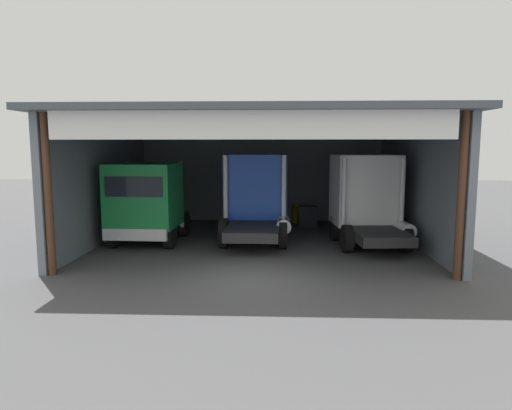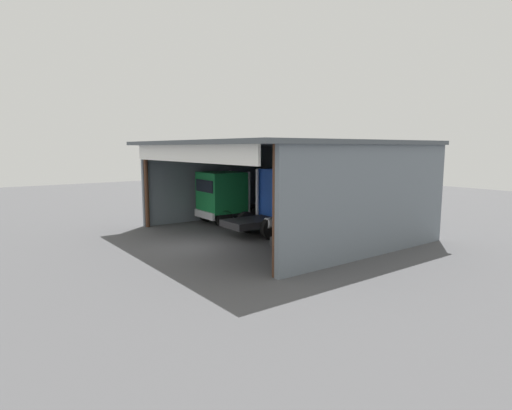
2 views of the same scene
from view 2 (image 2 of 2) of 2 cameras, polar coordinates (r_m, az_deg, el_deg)
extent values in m
plane|color=#4C4C4F|center=(20.25, -8.63, -5.66)|extent=(80.00, 80.00, 0.00)
cube|color=slate|center=(26.60, 12.21, 2.80)|extent=(12.59, 0.24, 4.87)
cube|color=slate|center=(27.93, -5.07, 3.19)|extent=(0.24, 10.78, 4.87)
cube|color=slate|center=(18.48, 15.88, 0.49)|extent=(0.24, 10.78, 4.87)
cube|color=#474E55|center=(22.48, 2.57, 8.53)|extent=(13.19, 11.52, 0.20)
cylinder|color=#4C2D1E|center=(25.36, -14.90, 2.47)|extent=(0.24, 0.24, 4.87)
cylinder|color=#4C2D1E|center=(14.90, 2.71, -0.95)|extent=(0.24, 0.24, 4.87)
cube|color=white|center=(19.56, -9.69, 7.20)|extent=(11.33, 0.12, 0.90)
cube|color=#197F3D|center=(25.80, -4.80, 1.83)|extent=(2.60, 2.42, 2.46)
cube|color=black|center=(25.19, -7.15, 2.63)|extent=(2.14, 0.14, 0.74)
cube|color=silver|center=(25.40, -7.14, -1.33)|extent=(2.40, 0.25, 0.44)
cube|color=#232326|center=(26.92, -1.35, -0.68)|extent=(2.01, 3.43, 0.36)
cylinder|color=silver|center=(25.54, -0.97, 1.55)|extent=(0.18, 0.18, 2.75)
cylinder|color=silver|center=(27.44, -3.59, 1.98)|extent=(0.18, 0.18, 2.75)
cylinder|color=silver|center=(27.70, -3.16, -0.20)|extent=(0.60, 1.22, 0.56)
cylinder|color=black|center=(24.82, -4.42, -1.86)|extent=(0.34, 1.04, 1.03)
cylinder|color=black|center=(26.74, -6.81, -1.19)|extent=(0.34, 1.04, 1.03)
cylinder|color=black|center=(26.04, -0.01, -1.37)|extent=(0.34, 1.04, 1.03)
cylinder|color=black|center=(27.88, -2.60, -0.76)|extent=(0.34, 1.04, 1.03)
cube|color=#1E47B7|center=(23.31, 4.26, 1.66)|extent=(2.59, 2.17, 2.72)
cube|color=black|center=(23.98, 6.26, 2.95)|extent=(2.18, 0.09, 0.82)
cube|color=silver|center=(24.24, 6.25, -1.61)|extent=(2.44, 0.19, 0.44)
cube|color=#232326|center=(22.28, 0.24, -2.33)|extent=(1.97, 3.70, 0.36)
cylinder|color=silver|center=(23.48, 0.17, 1.40)|extent=(0.18, 0.18, 2.96)
cylinder|color=silver|center=(21.67, 3.77, 0.83)|extent=(0.18, 0.18, 2.96)
cylinder|color=silver|center=(21.54, 2.70, -2.38)|extent=(0.58, 1.21, 0.56)
cylinder|color=black|center=(24.67, 3.28, -1.76)|extent=(0.32, 1.16, 1.16)
cylinder|color=black|center=(22.99, 6.86, -2.53)|extent=(0.32, 1.16, 1.16)
cylinder|color=black|center=(23.22, -1.41, -2.36)|extent=(0.32, 1.16, 1.16)
cylinder|color=black|center=(21.43, 2.04, -3.24)|extent=(0.32, 1.16, 1.16)
cube|color=white|center=(19.70, 11.07, 0.28)|extent=(2.61, 2.23, 2.78)
cube|color=black|center=(20.47, 12.92, 1.88)|extent=(2.10, 0.21, 0.83)
cube|color=silver|center=(20.79, 12.80, -3.54)|extent=(2.35, 0.33, 0.44)
cube|color=#232326|center=(18.60, 7.55, -4.66)|extent=(2.08, 3.36, 0.36)
cylinder|color=silver|center=(19.54, 6.36, -0.18)|extent=(0.18, 0.18, 2.95)
cylinder|color=silver|center=(18.13, 11.52, -0.92)|extent=(0.18, 0.18, 2.95)
cylinder|color=silver|center=(18.11, 10.83, -4.69)|extent=(0.65, 1.24, 0.56)
cylinder|color=black|center=(20.96, 9.31, -3.77)|extent=(0.37, 1.05, 1.03)
cylinder|color=black|center=(19.67, 14.18, -4.68)|extent=(0.37, 1.05, 1.03)
cylinder|color=black|center=(19.36, 5.13, -4.67)|extent=(0.37, 1.05, 1.03)
cylinder|color=black|center=(17.96, 10.14, -5.76)|extent=(0.37, 1.05, 1.03)
cylinder|color=gold|center=(24.97, 14.08, -2.14)|extent=(0.58, 0.58, 0.93)
cube|color=black|center=(23.89, 13.09, -2.47)|extent=(0.90, 0.60, 1.00)
camera|label=1|loc=(17.16, -49.25, 2.31)|focal=31.69mm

